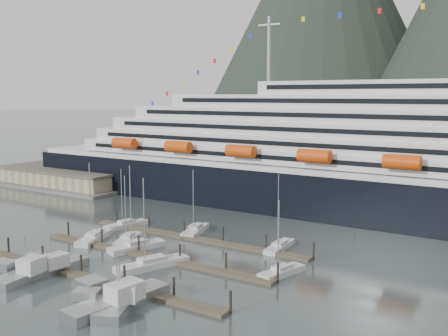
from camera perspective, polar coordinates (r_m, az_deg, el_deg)
The scene contains 18 objects.
ground at distance 85.45m, azimuth -7.06°, elevation -10.67°, with size 1600.00×1600.00×0.00m, color #404C4B.
cruise_ship at distance 119.88m, azimuth 21.90°, elevation 0.12°, with size 210.00×30.40×50.30m.
warehouse at distance 163.88m, azimuth -17.04°, elevation -1.15°, with size 46.00×20.00×5.80m.
dock_near at distance 81.81m, azimuth -14.34°, elevation -11.50°, with size 48.18×2.28×3.20m.
dock_mid at distance 90.62m, azimuth -8.23°, elevation -9.39°, with size 48.18×2.28×3.20m.
dock_far at distance 100.34m, azimuth -3.31°, elevation -7.60°, with size 48.18×2.28×3.20m.
sailboat_a at distance 100.22m, azimuth -10.42°, elevation -7.68°, with size 5.50×8.90×13.08m.
sailboat_b at distance 102.58m, azimuth -13.93°, elevation -7.40°, with size 6.30×10.97×15.40m.
sailboat_c at distance 95.05m, azimuth -9.48°, elevation -8.50°, with size 6.05×10.78×15.73m.
sailboat_d at distance 85.30m, azimuth -7.84°, elevation -10.41°, with size 7.07×12.59×15.11m.
sailboat_e at distance 111.21m, azimuth -10.59°, elevation -6.12°, with size 4.60×9.78×12.68m.
sailboat_f at distance 104.82m, azimuth -3.16°, elevation -6.85°, with size 5.42×9.97×13.39m.
sailboat_g at distance 94.76m, azimuth 6.07°, elevation -8.51°, with size 3.05×9.53×13.91m.
sailboat_h at distance 81.80m, azimuth 6.30°, elevation -11.22°, with size 4.44×8.88×12.14m.
trawler_a at distance 86.71m, azimuth -18.32°, elevation -10.16°, with size 8.77×12.09×6.45m.
trawler_b at distance 84.68m, azimuth -20.79°, elevation -10.66°, with size 8.94×11.71×7.34m.
trawler_c at distance 71.31m, azimuth -11.57°, elevation -13.82°, with size 10.89×15.29×7.63m.
trawler_d at distance 70.97m, azimuth -11.35°, elevation -13.97°, with size 10.21×12.09×6.98m.
Camera 1 is at (52.26, -61.88, 27.22)m, focal length 42.00 mm.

